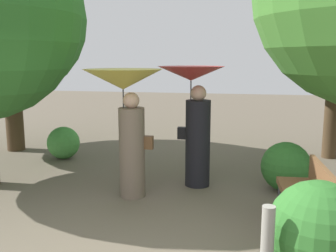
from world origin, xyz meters
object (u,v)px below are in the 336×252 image
(person_right, at_px, (194,107))
(park_bench, at_px, (311,195))
(path_marker_post, at_px, (267,250))
(tree_near_left, at_px, (6,7))
(person_left, at_px, (126,105))

(person_right, bearing_deg, park_bench, -140.72)
(person_right, xyz_separation_m, path_marker_post, (1.04, -2.88, -0.92))
(tree_near_left, bearing_deg, person_left, -34.84)
(person_right, xyz_separation_m, tree_near_left, (-4.40, 1.70, 1.89))
(tree_near_left, bearing_deg, park_bench, -28.77)
(person_left, bearing_deg, tree_near_left, 49.20)
(park_bench, relative_size, path_marker_post, 1.83)
(person_right, bearing_deg, person_left, 120.77)
(person_left, distance_m, person_right, 1.18)
(park_bench, bearing_deg, person_left, -112.66)
(park_bench, relative_size, tree_near_left, 0.30)
(person_left, relative_size, path_marker_post, 2.36)
(person_right, relative_size, tree_near_left, 0.39)
(person_left, relative_size, person_right, 0.99)
(person_right, height_order, path_marker_post, person_right)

